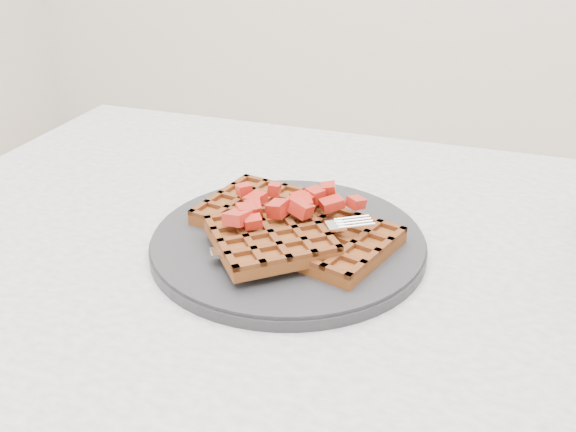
% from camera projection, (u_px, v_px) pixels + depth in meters
% --- Properties ---
extents(table, '(1.20, 0.80, 0.75)m').
position_uv_depth(table, '(380.00, 366.00, 0.70)').
color(table, silver).
rests_on(table, ground).
extents(plate, '(0.30, 0.30, 0.02)m').
position_uv_depth(plate, '(288.00, 242.00, 0.70)').
color(plate, black).
rests_on(plate, table).
extents(waffles, '(0.24, 0.22, 0.03)m').
position_uv_depth(waffles, '(287.00, 228.00, 0.68)').
color(waffles, brown).
rests_on(waffles, plate).
extents(strawberry_pile, '(0.15, 0.15, 0.02)m').
position_uv_depth(strawberry_pile, '(288.00, 204.00, 0.68)').
color(strawberry_pile, '#890600').
rests_on(strawberry_pile, waffles).
extents(fork, '(0.16, 0.12, 0.02)m').
position_uv_depth(fork, '(305.00, 246.00, 0.66)').
color(fork, silver).
rests_on(fork, plate).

